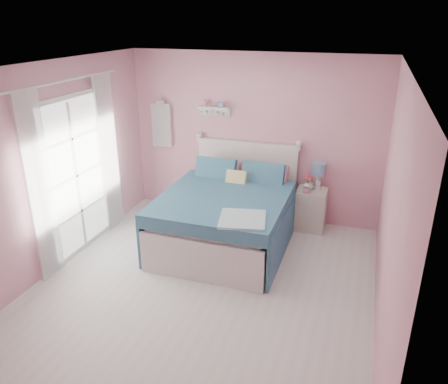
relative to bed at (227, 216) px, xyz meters
The scene contains 13 objects.
floor 1.24m from the bed, 86.33° to the right, with size 4.50×4.50×0.00m, color silver.
room_shell 1.65m from the bed, 86.33° to the right, with size 4.50×4.50×4.50m.
bed is the anchor object (origin of this frame).
nightstand 1.37m from the bed, 37.98° to the left, with size 0.44×0.44×0.64m.
table_lamp 1.55m from the bed, 38.65° to the left, with size 0.21×0.21×0.41m.
vase 1.35m from the bed, 39.70° to the left, with size 0.16×0.16×0.16m, color silver.
teacup 1.26m from the bed, 34.68° to the left, with size 0.10×0.10×0.08m, color #C28296.
roses 1.37m from the bed, 39.63° to the left, with size 0.14×0.11×0.12m.
wall_shelf 1.76m from the bed, 118.43° to the left, with size 0.50×0.15×0.25m.
hanging_dress 2.04m from the bed, 145.59° to the left, with size 0.34×0.03×0.72m, color white.
french_door 2.15m from the bed, 157.89° to the right, with size 0.04×1.32×2.16m.
curtain_near 2.51m from the bed, 140.63° to the right, with size 0.04×0.40×2.32m, color white.
curtain_far 2.00m from the bed, behind, with size 0.04×0.40×2.32m, color white.
Camera 1 is at (1.67, -4.20, 3.09)m, focal length 35.00 mm.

